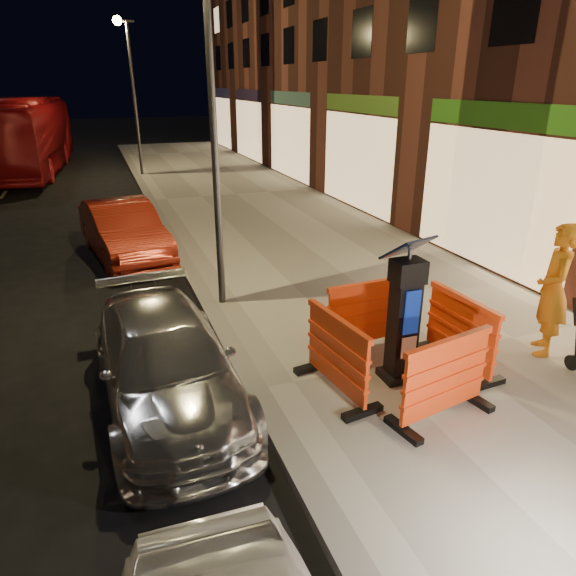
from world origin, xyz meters
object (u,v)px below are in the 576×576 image
object	(u,v)px
parking_kiosk	(404,314)
car_red	(127,257)
barrier_front	(445,379)
bus_doubledecker	(31,173)
man	(553,290)
barrier_bldgside	(460,332)
car_silver	(170,401)
barrier_kerbside	(337,355)
barrier_back	(367,315)

from	to	relation	value
parking_kiosk	car_red	bearing A→B (deg)	107.77
parking_kiosk	barrier_front	distance (m)	1.04
parking_kiosk	barrier_front	bearing A→B (deg)	-95.73
bus_doubledecker	man	bearing A→B (deg)	-63.58
barrier_bldgside	car_red	world-z (taller)	barrier_bldgside
barrier_bldgside	barrier_front	bearing A→B (deg)	131.27
car_silver	car_red	size ratio (longest dim) A/B	1.00
man	parking_kiosk	bearing A→B (deg)	-56.02
barrier_bldgside	car_silver	bearing A→B (deg)	75.56
car_red	bus_doubledecker	size ratio (longest dim) A/B	0.34
man	car_red	bearing A→B (deg)	-106.37
parking_kiosk	car_silver	xyz separation A→B (m)	(-3.00, 0.75, -1.10)
barrier_kerbside	bus_doubledecker	xyz separation A→B (m)	(-5.42, 21.41, -0.68)
barrier_kerbside	barrier_bldgside	size ratio (longest dim) A/B	1.00
barrier_kerbside	car_silver	bearing A→B (deg)	62.27
barrier_back	barrier_kerbside	distance (m)	1.34
barrier_front	barrier_bldgside	world-z (taller)	same
barrier_back	barrier_bldgside	world-z (taller)	same
barrier_bldgside	car_silver	distance (m)	4.08
barrier_front	barrier_back	world-z (taller)	same
parking_kiosk	man	distance (m)	2.41
parking_kiosk	barrier_back	bearing A→B (deg)	84.27
barrier_front	car_silver	world-z (taller)	barrier_front
parking_kiosk	barrier_front	xyz separation A→B (m)	(0.00, -0.95, -0.42)
barrier_front	barrier_bldgside	xyz separation A→B (m)	(0.95, 0.95, 0.00)
barrier_front	bus_doubledecker	distance (m)	23.26
barrier_back	car_silver	xyz separation A→B (m)	(-3.00, -0.20, -0.68)
barrier_kerbside	car_silver	world-z (taller)	barrier_kerbside
barrier_front	barrier_back	size ratio (longest dim) A/B	1.00
barrier_front	bus_doubledecker	bearing A→B (deg)	95.17
parking_kiosk	barrier_kerbside	world-z (taller)	parking_kiosk
barrier_bldgside	car_silver	size ratio (longest dim) A/B	0.34
man	barrier_bldgside	bearing A→B (deg)	-57.55
parking_kiosk	barrier_bldgside	distance (m)	1.04
barrier_kerbside	car_red	xyz separation A→B (m)	(-2.15, 7.14, -0.68)
parking_kiosk	man	world-z (taller)	man
barrier_front	bus_doubledecker	size ratio (longest dim) A/B	0.12
car_silver	car_red	bearing A→B (deg)	88.68
bus_doubledecker	car_red	bearing A→B (deg)	-72.88
barrier_kerbside	man	world-z (taller)	man
parking_kiosk	man	size ratio (longest dim) A/B	0.96
parking_kiosk	barrier_back	world-z (taller)	parking_kiosk
barrier_back	car_silver	bearing A→B (deg)	-178.87
barrier_kerbside	barrier_back	bearing A→B (deg)	-52.73
parking_kiosk	barrier_kerbside	distance (m)	1.04
car_red	man	bearing A→B (deg)	-62.07
parking_kiosk	bus_doubledecker	bearing A→B (deg)	100.84
barrier_back	parking_kiosk	bearing A→B (deg)	-92.73
barrier_back	barrier_bldgside	size ratio (longest dim) A/B	1.00
barrier_back	bus_doubledecker	xyz separation A→B (m)	(-6.37, 20.46, -0.68)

